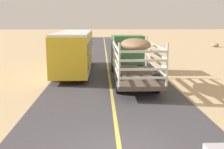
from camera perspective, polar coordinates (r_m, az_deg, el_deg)
livestock_truck at (r=19.88m, az=3.76°, el=4.53°), size 2.53×9.70×3.02m
bus at (r=22.01m, az=-7.79°, el=4.99°), size 2.54×10.00×3.21m
boulder_mid_field at (r=45.94m, az=20.73°, el=5.78°), size 1.08×1.39×0.63m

